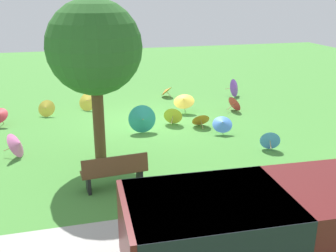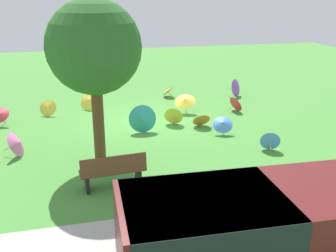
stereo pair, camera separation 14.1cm
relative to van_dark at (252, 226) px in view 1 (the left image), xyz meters
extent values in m
plane|color=#478C38|center=(0.08, -8.52, -0.91)|extent=(40.00, 40.00, 0.00)
cube|color=#591919|center=(-0.17, 0.01, -0.06)|extent=(4.67, 2.07, 1.35)
cube|color=black|center=(0.75, -0.03, 0.34)|extent=(2.65, 2.02, 0.55)
cylinder|color=black|center=(1.41, -1.00, -0.53)|extent=(0.77, 0.25, 0.76)
cylinder|color=black|center=(-1.81, -0.88, -0.53)|extent=(0.77, 0.25, 0.76)
cube|color=brown|center=(1.84, -3.69, -0.46)|extent=(1.63, 0.58, 0.05)
cube|color=brown|center=(1.82, -3.49, -0.24)|extent=(1.60, 0.25, 0.45)
cube|color=black|center=(2.48, -3.64, -0.69)|extent=(0.11, 0.41, 0.45)
cube|color=black|center=(1.20, -3.75, -0.69)|extent=(0.11, 0.41, 0.45)
cylinder|color=brown|center=(2.00, -5.63, 0.30)|extent=(0.32, 0.32, 2.43)
sphere|color=#286023|center=(2.00, -5.63, 2.29)|extent=(2.58, 2.58, 2.58)
cylinder|color=tan|center=(5.21, -9.57, -0.71)|extent=(0.14, 0.30, 0.39)
cylinder|color=tan|center=(3.58, -10.47, -0.70)|extent=(0.14, 0.31, 0.19)
cone|color=yellow|center=(3.65, -10.27, -0.59)|extent=(0.78, 0.64, 0.65)
sphere|color=tan|center=(3.67, -10.23, -0.56)|extent=(0.05, 0.06, 0.05)
cylinder|color=tan|center=(-4.49, -11.40, -0.56)|extent=(0.32, 0.34, 0.13)
cone|color=purple|center=(-4.69, -11.19, -0.50)|extent=(0.83, 0.80, 0.83)
sphere|color=tan|center=(-4.73, -11.13, -0.48)|extent=(0.06, 0.06, 0.04)
cylinder|color=tan|center=(-0.76, -7.83, -0.67)|extent=(0.20, 0.42, 0.18)
cone|color=yellow|center=(-0.87, -8.09, -0.57)|extent=(0.76, 0.58, 0.68)
sphere|color=tan|center=(-0.89, -8.14, -0.55)|extent=(0.05, 0.06, 0.05)
cylinder|color=tan|center=(-2.24, -6.79, -0.74)|extent=(0.11, 0.26, 0.34)
cone|color=#4C8CE5|center=(-2.19, -6.63, -0.52)|extent=(0.84, 0.80, 0.53)
sphere|color=tan|center=(-2.18, -6.59, -0.47)|extent=(0.05, 0.06, 0.05)
cylinder|color=tan|center=(0.39, -7.84, -0.50)|extent=(0.03, 0.58, 0.14)
cone|color=teal|center=(0.39, -7.48, -0.43)|extent=(0.95, 0.36, 0.96)
sphere|color=tan|center=(0.39, -7.40, -0.41)|extent=(0.04, 0.04, 0.04)
cylinder|color=tan|center=(1.87, -10.98, -0.74)|extent=(0.28, 0.42, 0.35)
cone|color=yellow|center=(2.02, -10.74, -0.54)|extent=(1.01, 0.93, 0.75)
sphere|color=tan|center=(2.05, -10.70, -0.50)|extent=(0.06, 0.06, 0.05)
cylinder|color=tan|center=(-1.72, -9.46, -0.68)|extent=(0.15, 0.25, 0.47)
cone|color=yellow|center=(-1.64, -9.32, -0.37)|extent=(1.11, 1.10, 0.54)
sphere|color=tan|center=(-1.62, -9.28, -0.30)|extent=(0.05, 0.06, 0.05)
cylinder|color=tan|center=(-1.70, -11.88, -0.78)|extent=(0.21, 0.17, 0.26)
cone|color=orange|center=(-1.59, -11.97, -0.62)|extent=(0.78, 0.79, 0.49)
sphere|color=tan|center=(-1.56, -11.99, -0.58)|extent=(0.06, 0.06, 0.05)
cylinder|color=tan|center=(-2.99, -4.76, -0.66)|extent=(0.18, 0.37, 0.12)
cone|color=#4C8CE5|center=(-3.09, -4.99, -0.60)|extent=(0.66, 0.47, 0.62)
sphere|color=tan|center=(-3.11, -5.03, -0.59)|extent=(0.05, 0.05, 0.04)
cylinder|color=tan|center=(-1.73, -7.39, -0.78)|extent=(0.03, 0.30, 0.25)
cone|color=orange|center=(-1.74, -7.58, -0.63)|extent=(0.65, 0.51, 0.57)
sphere|color=tan|center=(-1.74, -7.63, -0.59)|extent=(0.04, 0.05, 0.05)
cylinder|color=tan|center=(4.57, -6.41, -0.66)|extent=(0.37, 0.11, 0.20)
cone|color=pink|center=(4.32, -6.35, -0.53)|extent=(0.64, 0.85, 0.76)
sphere|color=tan|center=(4.25, -6.34, -0.50)|extent=(0.06, 0.05, 0.05)
cylinder|color=tan|center=(-3.53, -9.00, -0.71)|extent=(0.37, 0.14, 0.20)
cone|color=#D8383F|center=(-3.76, -9.08, -0.59)|extent=(0.59, 0.75, 0.65)
sphere|color=tan|center=(-3.82, -9.10, -0.56)|extent=(0.06, 0.05, 0.05)
camera|label=1|loc=(2.77, 5.10, 3.69)|focal=42.08mm
camera|label=2|loc=(2.63, 5.13, 3.69)|focal=42.08mm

